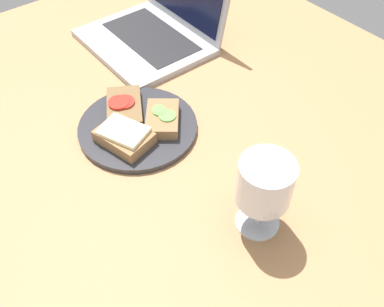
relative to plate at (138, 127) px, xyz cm
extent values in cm
cube|color=#B27F51|center=(7.46, -2.29, -2.12)|extent=(140.00, 140.00, 3.00)
cylinder|color=#333338|center=(0.00, 0.00, 0.00)|extent=(24.23, 24.23, 1.24)
cube|color=#937047|center=(2.72, 4.30, 1.82)|extent=(11.70, 11.19, 2.41)
cylinder|color=#6BB74C|center=(1.31, 4.51, 3.23)|extent=(2.64, 2.64, 0.41)
cylinder|color=#6BB74C|center=(1.68, 4.36, 3.21)|extent=(2.85, 2.85, 0.37)
cylinder|color=#6BB74C|center=(3.78, 4.82, 3.18)|extent=(3.54, 3.54, 0.31)
cube|color=brown|center=(-5.08, 0.20, 1.67)|extent=(13.63, 11.98, 2.10)
cylinder|color=red|center=(-5.73, -0.59, 3.01)|extent=(4.38, 4.38, 0.58)
cylinder|color=red|center=(-5.26, 0.46, 2.95)|extent=(4.30, 4.30, 0.45)
cube|color=#937047|center=(2.36, -4.51, 1.84)|extent=(11.84, 9.65, 2.44)
cube|color=#F4EAB7|center=(2.36, -4.51, 3.48)|extent=(10.53, 9.16, 0.83)
cylinder|color=white|center=(31.39, 3.28, -0.42)|extent=(7.42, 7.42, 0.40)
cylinder|color=white|center=(31.39, 3.28, 3.08)|extent=(1.05, 1.05, 6.61)
cylinder|color=white|center=(31.39, 3.28, 10.25)|extent=(8.74, 8.74, 7.74)
cylinder|color=white|center=(31.39, 3.28, 9.47)|extent=(8.04, 8.04, 6.17)
cube|color=#ADAFB5|center=(-24.71, 18.12, 0.15)|extent=(30.65, 24.50, 1.55)
cube|color=#232326|center=(-24.71, 20.32, 1.00)|extent=(25.13, 13.47, 0.16)
camera|label=1|loc=(56.00, -30.34, 60.73)|focal=40.00mm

